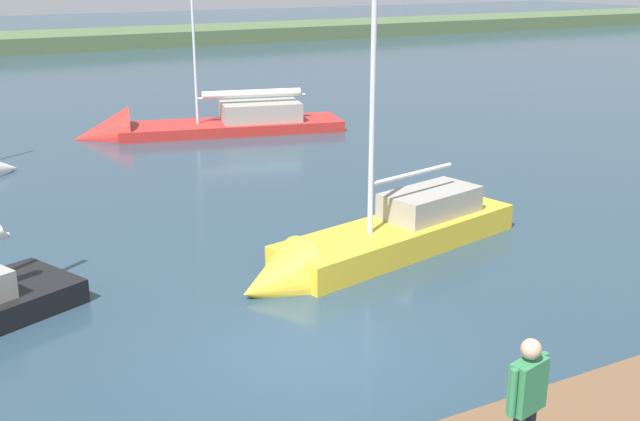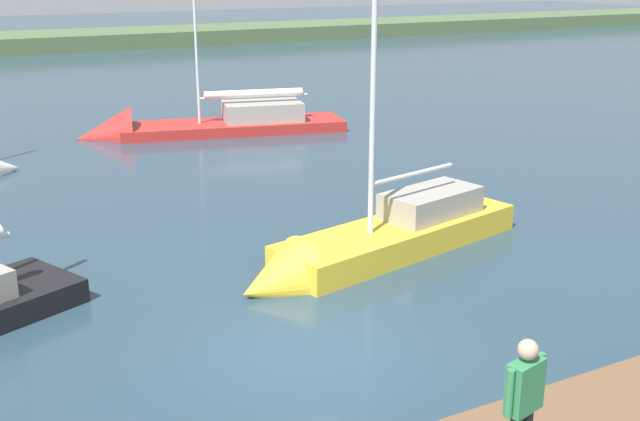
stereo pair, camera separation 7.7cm
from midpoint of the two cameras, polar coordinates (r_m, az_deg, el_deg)
The scene contains 4 objects.
ground_plane at distance 13.69m, azimuth -1.10°, elevation -10.28°, with size 200.00×200.00×0.00m, color #263D4C.
sailboat_outer_mooring at distance 17.75m, azimuth 3.77°, elevation -2.74°, with size 7.92×3.42×8.12m.
sailboat_behind_pier at distance 31.24m, azimuth -9.57°, elevation 5.81°, with size 10.70×4.71×11.88m.
person_on_dock at distance 9.35m, azimuth 14.66°, elevation -13.14°, with size 0.65×0.32×1.76m.
Camera 1 is at (5.52, 10.77, 6.40)m, focal length 43.72 mm.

